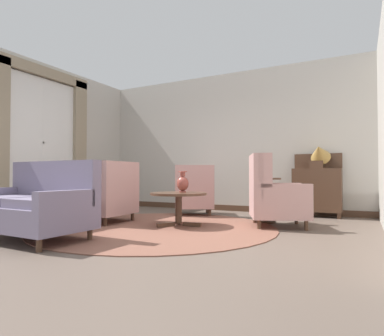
# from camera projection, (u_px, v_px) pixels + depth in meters

# --- Properties ---
(ground) EXTENTS (8.54, 8.54, 0.00)m
(ground) POSITION_uv_depth(u_px,v_px,m) (144.00, 231.00, 4.52)
(ground) COLOR brown
(wall_back) EXTENTS (6.13, 0.08, 3.02)m
(wall_back) POSITION_uv_depth(u_px,v_px,m) (225.00, 142.00, 7.26)
(wall_back) COLOR #BCB7AD
(wall_back) RESTS_ON ground
(wall_left) EXTENTS (0.08, 4.27, 3.02)m
(wall_left) POSITION_uv_depth(u_px,v_px,m) (52.00, 139.00, 6.75)
(wall_left) COLOR #BCB7AD
(wall_left) RESTS_ON ground
(baseboard_back) EXTENTS (5.97, 0.03, 0.12)m
(baseboard_back) POSITION_uv_depth(u_px,v_px,m) (225.00, 208.00, 7.18)
(baseboard_back) COLOR #4C3323
(baseboard_back) RESTS_ON ground
(area_rug) EXTENTS (3.49, 3.49, 0.01)m
(area_rug) POSITION_uv_depth(u_px,v_px,m) (156.00, 227.00, 4.79)
(area_rug) COLOR brown
(area_rug) RESTS_ON ground
(window_with_curtains) EXTENTS (0.12, 2.13, 2.83)m
(window_with_curtains) POSITION_uv_depth(u_px,v_px,m) (44.00, 134.00, 6.47)
(window_with_curtains) COLOR silver
(coffee_table) EXTENTS (0.86, 0.86, 0.51)m
(coffee_table) POSITION_uv_depth(u_px,v_px,m) (179.00, 199.00, 4.94)
(coffee_table) COLOR #4C3323
(coffee_table) RESTS_ON ground
(porcelain_vase) EXTENTS (0.18, 0.18, 0.33)m
(porcelain_vase) POSITION_uv_depth(u_px,v_px,m) (183.00, 183.00, 4.98)
(porcelain_vase) COLOR brown
(porcelain_vase) RESTS_ON coffee_table
(settee) EXTENTS (1.54, 0.87, 0.95)m
(settee) POSITION_uv_depth(u_px,v_px,m) (33.00, 206.00, 3.93)
(settee) COLOR slate
(settee) RESTS_ON ground
(armchair_near_sideboard) EXTENTS (1.04, 1.01, 1.08)m
(armchair_near_sideboard) POSITION_uv_depth(u_px,v_px,m) (273.00, 196.00, 4.90)
(armchair_near_sideboard) COLOR tan
(armchair_near_sideboard) RESTS_ON ground
(armchair_back_corner) EXTENTS (0.94, 0.87, 0.99)m
(armchair_back_corner) POSITION_uv_depth(u_px,v_px,m) (106.00, 197.00, 5.34)
(armchair_back_corner) COLOR tan
(armchair_back_corner) RESTS_ON ground
(armchair_foreground_right) EXTENTS (1.02, 1.04, 0.96)m
(armchair_foreground_right) POSITION_uv_depth(u_px,v_px,m) (194.00, 193.00, 6.35)
(armchair_foreground_right) COLOR tan
(armchair_foreground_right) RESTS_ON ground
(side_table) EXTENTS (0.51, 0.51, 0.73)m
(side_table) POSITION_uv_depth(u_px,v_px,m) (265.00, 196.00, 5.34)
(side_table) COLOR #4C3323
(side_table) RESTS_ON ground
(sideboard) EXTENTS (0.85, 0.36, 1.18)m
(sideboard) POSITION_uv_depth(u_px,v_px,m) (317.00, 189.00, 6.08)
(sideboard) COLOR #4C3323
(sideboard) RESTS_ON ground
(gramophone) EXTENTS (0.37, 0.48, 0.53)m
(gramophone) POSITION_uv_depth(u_px,v_px,m) (319.00, 154.00, 5.99)
(gramophone) COLOR #4C3323
(gramophone) RESTS_ON sideboard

